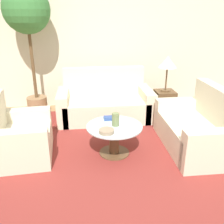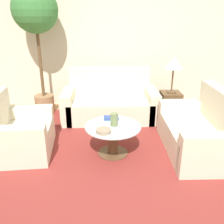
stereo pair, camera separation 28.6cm
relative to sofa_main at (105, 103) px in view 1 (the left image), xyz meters
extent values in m
plane|color=#9E754C|center=(0.00, -2.04, -0.29)|extent=(14.00, 14.00, 0.00)
cube|color=beige|center=(0.00, 0.82, 1.01)|extent=(10.00, 0.06, 2.60)
cube|color=maroon|center=(0.00, -1.40, -0.28)|extent=(3.59, 3.63, 0.01)
cube|color=beige|center=(0.00, -0.09, -0.09)|extent=(1.58, 0.87, 0.40)
cube|color=beige|center=(0.00, 0.25, 0.18)|extent=(1.58, 0.18, 0.94)
cube|color=beige|center=(-0.79, -0.09, 0.00)|extent=(0.20, 0.87, 0.57)
cube|color=beige|center=(0.79, -0.09, 0.00)|extent=(0.20, 0.87, 0.57)
cube|color=beige|center=(-1.30, -1.31, -0.09)|extent=(0.85, 0.81, 0.40)
cube|color=beige|center=(-1.27, -1.69, 0.00)|extent=(0.81, 0.26, 0.57)
cube|color=beige|center=(-1.32, -0.94, 0.00)|extent=(0.81, 0.26, 0.57)
cube|color=beige|center=(1.21, -1.36, -0.09)|extent=(0.84, 1.25, 0.40)
cube|color=beige|center=(1.53, -1.36, 0.17)|extent=(0.19, 1.24, 0.92)
cube|color=beige|center=(1.22, -0.74, 0.00)|extent=(0.83, 0.21, 0.57)
cube|color=beige|center=(1.20, -1.98, 0.00)|extent=(0.83, 0.21, 0.57)
cylinder|color=brown|center=(0.00, -1.40, -0.28)|extent=(0.43, 0.43, 0.02)
cylinder|color=brown|center=(0.00, -1.40, -0.08)|extent=(0.14, 0.14, 0.42)
cylinder|color=#B2C6C6|center=(0.00, -1.40, 0.14)|extent=(0.79, 0.79, 0.02)
cube|color=brown|center=(1.15, -0.12, -0.03)|extent=(0.37, 0.37, 0.52)
cylinder|color=brown|center=(1.15, -0.12, 0.25)|extent=(0.18, 0.18, 0.02)
cylinder|color=brown|center=(1.15, -0.12, 0.48)|extent=(0.03, 0.03, 0.43)
cone|color=beige|center=(1.15, -0.12, 0.79)|extent=(0.35, 0.35, 0.21)
cylinder|color=#93704C|center=(-1.34, 0.31, -0.11)|extent=(0.39, 0.39, 0.36)
cylinder|color=brown|center=(-1.34, 0.31, 0.76)|extent=(0.06, 0.06, 1.38)
sphere|color=#387538|center=(-1.34, 0.31, 1.68)|extent=(0.83, 0.83, 0.83)
cylinder|color=#6B7A4C|center=(0.02, -1.39, 0.24)|extent=(0.10, 0.10, 0.19)
cylinder|color=gray|center=(-0.13, -1.61, 0.17)|extent=(0.20, 0.20, 0.05)
cube|color=#334C8C|center=(-0.01, -1.16, 0.17)|extent=(0.22, 0.12, 0.04)
camera|label=1|loc=(-0.41, -4.55, 1.61)|focal=40.00mm
camera|label=2|loc=(-0.12, -4.58, 1.61)|focal=40.00mm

